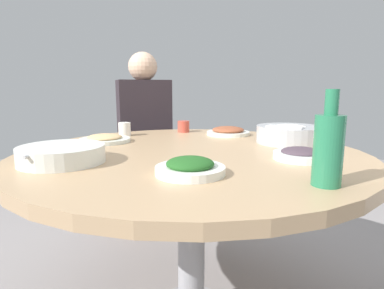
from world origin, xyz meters
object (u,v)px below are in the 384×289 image
dish_greens (190,167)px  stool_for_diner_left (146,196)px  dish_stirfry (228,131)px  dish_eggplant (301,154)px  tea_cup_near (183,127)px  round_dining_table (191,172)px  dish_noodles (105,139)px  soup_bowl (62,155)px  green_bottle (328,148)px  diner_left (144,120)px  rice_bowl (289,134)px  tea_cup_far (125,129)px

dish_greens → stool_for_diner_left: size_ratio=0.46×
dish_stirfry → dish_eggplant: bearing=150.9°
dish_eggplant → tea_cup_near: 0.81m
round_dining_table → dish_noodles: (0.44, 0.11, 0.10)m
stool_for_diner_left → dish_eggplant: bearing=166.6°
round_dining_table → stool_for_diner_left: size_ratio=3.03×
round_dining_table → soup_bowl: bearing=67.3°
green_bottle → diner_left: diner_left is taller
rice_bowl → tea_cup_near: 0.60m
round_dining_table → diner_left: size_ratio=1.77×
dish_stirfry → tea_cup_far: tea_cup_far is taller
dish_stirfry → stool_for_diner_left: (0.70, 0.01, -0.53)m
round_dining_table → tea_cup_near: (0.41, -0.37, 0.12)m
soup_bowl → diner_left: diner_left is taller
dish_stirfry → tea_cup_far: 0.54m
rice_bowl → dish_eggplant: (-0.19, 0.29, -0.02)m
tea_cup_far → diner_left: diner_left is taller
dish_greens → dish_eggplant: bearing=-110.5°
stool_for_diner_left → rice_bowl: bearing=179.5°
soup_bowl → rice_bowl: bearing=-113.1°
rice_bowl → dish_noodles: bearing=41.3°
rice_bowl → soup_bowl: 0.95m
soup_bowl → green_bottle: size_ratio=1.17×
dish_greens → green_bottle: size_ratio=0.84×
dish_eggplant → stool_for_diner_left: 1.37m
dish_eggplant → tea_cup_far: size_ratio=2.75×
dish_noodles → tea_cup_near: size_ratio=3.57×
tea_cup_near → soup_bowl: bearing=105.5°
soup_bowl → dish_stirfry: (-0.02, -0.89, -0.01)m
green_bottle → dish_eggplant: bearing=-54.2°
soup_bowl → dish_stirfry: size_ratio=1.26×
soup_bowl → dish_greens: 0.45m
soup_bowl → stool_for_diner_left: size_ratio=0.64×
round_dining_table → dish_stirfry: 0.49m
tea_cup_near → tea_cup_far: tea_cup_far is taller
soup_bowl → diner_left: size_ratio=0.37×
dish_eggplant → tea_cup_near: tea_cup_near is taller
dish_noodles → diner_left: bearing=-53.6°
tea_cup_near → dish_greens: bearing=135.7°
dish_noodles → dish_eggplant: 0.86m
rice_bowl → green_bottle: 0.65m
green_bottle → dish_stirfry: bearing=-37.3°
soup_bowl → diner_left: (0.67, -0.88, 0.01)m
dish_noodles → tea_cup_near: bearing=-94.0°
dish_stirfry → stool_for_diner_left: size_ratio=0.51×
soup_bowl → green_bottle: bearing=-154.9°
round_dining_table → green_bottle: size_ratio=5.52×
soup_bowl → dish_stirfry: 0.89m
dish_noodles → tea_cup_near: tea_cup_near is taller
dish_greens → stool_for_diner_left: bearing=-32.8°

